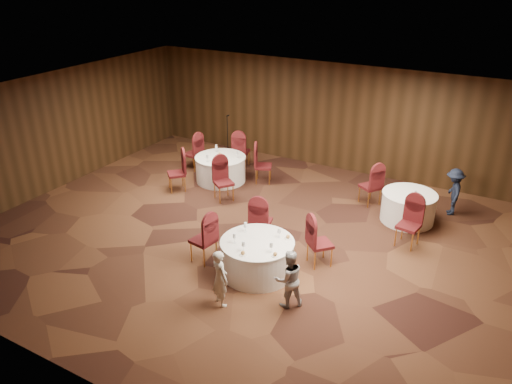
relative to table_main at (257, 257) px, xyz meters
The scene contains 15 objects.
ground 1.57m from the table_main, 130.51° to the left, with size 12.00×12.00×0.00m, color black.
room_shell 2.20m from the table_main, 130.51° to the left, with size 12.00×12.00×12.00m.
table_main is the anchor object (origin of this frame).
table_left 4.81m from the table_main, 131.86° to the left, with size 1.46×1.46×0.74m.
table_right 4.34m from the table_main, 60.56° to the left, with size 1.31×1.31×0.74m.
chairs_main 0.71m from the table_main, 112.35° to the left, with size 2.88×1.93×1.00m.
chairs_left 4.82m from the table_main, 132.08° to the left, with size 2.96×3.07×1.00m.
chairs_right 3.83m from the table_main, 63.29° to the left, with size 2.05×2.31×1.00m.
tabletop_main 0.50m from the table_main, 36.79° to the right, with size 1.08×1.12×0.22m.
tabletop_left 4.83m from the table_main, 131.85° to the left, with size 0.86×0.85×0.22m.
tabletop_right 4.25m from the table_main, 56.97° to the left, with size 0.08×0.08×0.22m.
mic_stand 6.19m from the table_main, 127.71° to the left, with size 0.24×0.24×1.56m.
woman_a 1.25m from the table_main, 94.55° to the right, with size 0.42×0.28×1.15m, color silver.
woman_b 1.22m from the table_main, 32.29° to the right, with size 0.56×0.44×1.16m, color #A9A9AE.
man_c 5.57m from the table_main, 57.38° to the left, with size 0.79×0.45×1.22m, color black.
Camera 1 is at (5.19, -8.72, 5.92)m, focal length 35.00 mm.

